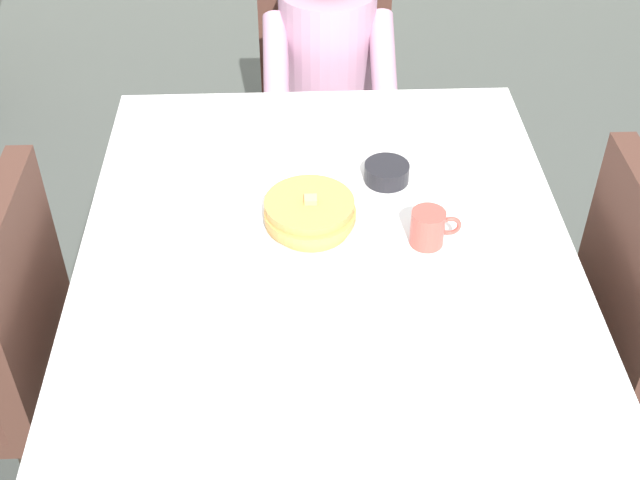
% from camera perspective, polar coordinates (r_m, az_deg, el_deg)
% --- Properties ---
extents(ground_plane, '(14.00, 14.00, 0.00)m').
position_cam_1_polar(ground_plane, '(2.37, 0.47, -15.34)').
color(ground_plane, '#474C47').
extents(dining_table_main, '(1.12, 1.52, 0.74)m').
position_cam_1_polar(dining_table_main, '(1.87, 0.57, -4.00)').
color(dining_table_main, white).
rests_on(dining_table_main, ground).
extents(chair_diner, '(0.44, 0.45, 0.93)m').
position_cam_1_polar(chair_diner, '(2.88, 0.37, 10.69)').
color(chair_diner, '#4C2D23').
rests_on(chair_diner, ground).
extents(diner_person, '(0.40, 0.43, 1.12)m').
position_cam_1_polar(diner_person, '(2.68, 0.53, 11.62)').
color(diner_person, '#B2849E').
rests_on(diner_person, ground).
extents(plate_breakfast, '(0.28, 0.28, 0.02)m').
position_cam_1_polar(plate_breakfast, '(1.89, -0.62, 0.73)').
color(plate_breakfast, white).
rests_on(plate_breakfast, dining_table_main).
extents(breakfast_stack, '(0.21, 0.21, 0.08)m').
position_cam_1_polar(breakfast_stack, '(1.86, -0.69, 1.78)').
color(breakfast_stack, tan).
rests_on(breakfast_stack, plate_breakfast).
extents(cup_coffee, '(0.11, 0.08, 0.08)m').
position_cam_1_polar(cup_coffee, '(1.86, 7.41, 0.83)').
color(cup_coffee, '#B24C42').
rests_on(cup_coffee, dining_table_main).
extents(bowl_butter, '(0.11, 0.11, 0.04)m').
position_cam_1_polar(bowl_butter, '(2.05, 4.56, 4.60)').
color(bowl_butter, black).
rests_on(bowl_butter, dining_table_main).
extents(syrup_pitcher, '(0.08, 0.08, 0.07)m').
position_cam_1_polar(syrup_pitcher, '(1.97, -7.78, 3.10)').
color(syrup_pitcher, silver).
rests_on(syrup_pitcher, dining_table_main).
extents(fork_left_of_plate, '(0.03, 0.18, 0.00)m').
position_cam_1_polar(fork_left_of_plate, '(1.89, -6.38, 0.07)').
color(fork_left_of_plate, silver).
rests_on(fork_left_of_plate, dining_table_main).
extents(knife_right_of_plate, '(0.01, 0.20, 0.00)m').
position_cam_1_polar(knife_right_of_plate, '(1.90, 5.15, 0.36)').
color(knife_right_of_plate, silver).
rests_on(knife_right_of_plate, dining_table_main).
extents(spoon_near_edge, '(0.15, 0.04, 0.00)m').
position_cam_1_polar(spoon_near_edge, '(1.69, 0.51, -5.64)').
color(spoon_near_edge, silver).
rests_on(spoon_near_edge, dining_table_main).
extents(napkin_folded, '(0.18, 0.13, 0.01)m').
position_cam_1_polar(napkin_folded, '(1.80, -11.32, -3.06)').
color(napkin_folded, white).
rests_on(napkin_folded, dining_table_main).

